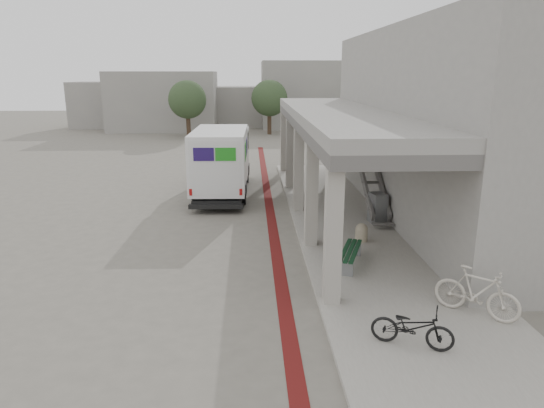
{
  "coord_description": "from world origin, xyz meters",
  "views": [
    {
      "loc": [
        0.23,
        -13.91,
        5.35
      ],
      "look_at": [
        0.86,
        -0.09,
        1.6
      ],
      "focal_mm": 32.0,
      "sensor_mm": 36.0,
      "label": 1
    }
  ],
  "objects_px": {
    "bicycle_cream": "(477,292)",
    "bench": "(350,254)",
    "fedex_truck": "(222,159)",
    "bicycle_black": "(412,327)",
    "utility_cabinet": "(378,208)"
  },
  "relations": [
    {
      "from": "bench",
      "to": "bicycle_black",
      "type": "bearing_deg",
      "value": -65.12
    },
    {
      "from": "bench",
      "to": "bicycle_cream",
      "type": "distance_m",
      "value": 3.77
    },
    {
      "from": "fedex_truck",
      "to": "bicycle_black",
      "type": "distance_m",
      "value": 14.0
    },
    {
      "from": "bench",
      "to": "bicycle_cream",
      "type": "height_order",
      "value": "bicycle_cream"
    },
    {
      "from": "fedex_truck",
      "to": "bicycle_black",
      "type": "bearing_deg",
      "value": -70.04
    },
    {
      "from": "utility_cabinet",
      "to": "bicycle_black",
      "type": "bearing_deg",
      "value": -111.03
    },
    {
      "from": "bicycle_black",
      "to": "bench",
      "type": "bearing_deg",
      "value": 27.62
    },
    {
      "from": "bench",
      "to": "utility_cabinet",
      "type": "relative_size",
      "value": 1.78
    },
    {
      "from": "utility_cabinet",
      "to": "bicycle_cream",
      "type": "relative_size",
      "value": 0.58
    },
    {
      "from": "bench",
      "to": "fedex_truck",
      "type": "bearing_deg",
      "value": 134.14
    },
    {
      "from": "bicycle_black",
      "to": "bicycle_cream",
      "type": "bearing_deg",
      "value": -34.29
    },
    {
      "from": "fedex_truck",
      "to": "bicycle_black",
      "type": "height_order",
      "value": "fedex_truck"
    },
    {
      "from": "fedex_truck",
      "to": "utility_cabinet",
      "type": "xyz_separation_m",
      "value": [
        5.82,
        -5.09,
        -0.94
      ]
    },
    {
      "from": "bicycle_cream",
      "to": "bench",
      "type": "bearing_deg",
      "value": 76.14
    },
    {
      "from": "utility_cabinet",
      "to": "bicycle_cream",
      "type": "height_order",
      "value": "bicycle_cream"
    }
  ]
}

